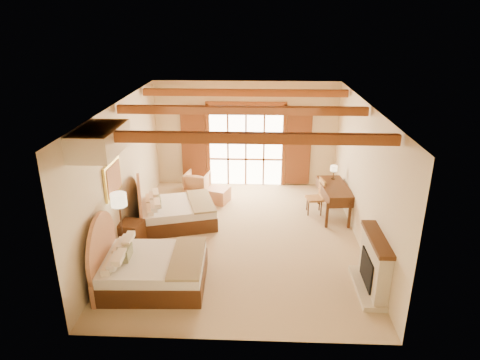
# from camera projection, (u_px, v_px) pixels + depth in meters

# --- Properties ---
(floor) EXTENTS (7.00, 7.00, 0.00)m
(floor) POSITION_uv_depth(u_px,v_px,m) (241.00, 237.00, 10.29)
(floor) COLOR tan
(floor) RESTS_ON ground
(wall_back) EXTENTS (5.50, 0.00, 5.50)m
(wall_back) POSITION_uv_depth(u_px,v_px,m) (246.00, 134.00, 12.97)
(wall_back) COLOR beige
(wall_back) RESTS_ON ground
(wall_left) EXTENTS (0.00, 7.00, 7.00)m
(wall_left) POSITION_uv_depth(u_px,v_px,m) (122.00, 173.00, 9.82)
(wall_left) COLOR beige
(wall_left) RESTS_ON ground
(wall_right) EXTENTS (0.00, 7.00, 7.00)m
(wall_right) POSITION_uv_depth(u_px,v_px,m) (364.00, 177.00, 9.60)
(wall_right) COLOR beige
(wall_right) RESTS_ON ground
(ceiling) EXTENTS (7.00, 7.00, 0.00)m
(ceiling) POSITION_uv_depth(u_px,v_px,m) (241.00, 105.00, 9.13)
(ceiling) COLOR #AA6F31
(ceiling) RESTS_ON ground
(ceiling_beams) EXTENTS (5.39, 4.60, 0.18)m
(ceiling_beams) POSITION_uv_depth(u_px,v_px,m) (241.00, 110.00, 9.18)
(ceiling_beams) COLOR brown
(ceiling_beams) RESTS_ON ceiling
(french_doors) EXTENTS (3.95, 0.08, 2.60)m
(french_doors) POSITION_uv_depth(u_px,v_px,m) (246.00, 146.00, 13.04)
(french_doors) COLOR white
(french_doors) RESTS_ON ground
(fireplace) EXTENTS (0.46, 1.40, 1.16)m
(fireplace) POSITION_uv_depth(u_px,v_px,m) (373.00, 267.00, 8.14)
(fireplace) COLOR #C2BA95
(fireplace) RESTS_ON ground
(painting) EXTENTS (0.06, 0.95, 0.75)m
(painting) POSITION_uv_depth(u_px,v_px,m) (113.00, 179.00, 9.07)
(painting) COLOR #E9CB51
(painting) RESTS_ON wall_left
(canopy_valance) EXTENTS (0.70, 1.40, 0.45)m
(canopy_valance) POSITION_uv_depth(u_px,v_px,m) (100.00, 140.00, 7.46)
(canopy_valance) COLOR #F5ECC6
(canopy_valance) RESTS_ON ceiling
(bed_near) EXTENTS (2.07, 1.60, 1.33)m
(bed_near) POSITION_uv_depth(u_px,v_px,m) (145.00, 267.00, 8.34)
(bed_near) COLOR #422510
(bed_near) RESTS_ON floor
(bed_far) EXTENTS (2.23, 1.87, 1.23)m
(bed_far) POSITION_uv_depth(u_px,v_px,m) (171.00, 210.00, 10.81)
(bed_far) COLOR #422510
(bed_far) RESTS_ON floor
(nightstand) EXTENTS (0.59, 0.59, 0.60)m
(nightstand) POSITION_uv_depth(u_px,v_px,m) (132.00, 234.00, 9.79)
(nightstand) COLOR #422510
(nightstand) RESTS_ON floor
(floor_lamp) EXTENTS (0.33, 0.33, 1.56)m
(floor_lamp) POSITION_uv_depth(u_px,v_px,m) (119.00, 204.00, 8.88)
(floor_lamp) COLOR #352216
(floor_lamp) RESTS_ON floor
(armchair) EXTENTS (0.80, 0.81, 0.63)m
(armchair) POSITION_uv_depth(u_px,v_px,m) (197.00, 182.00, 12.77)
(armchair) COLOR tan
(armchair) RESTS_ON floor
(ottoman) EXTENTS (0.71, 0.71, 0.41)m
(ottoman) POSITION_uv_depth(u_px,v_px,m) (218.00, 195.00, 12.15)
(ottoman) COLOR #C3764F
(ottoman) RESTS_ON floor
(desk) EXTENTS (0.81, 1.61, 0.84)m
(desk) POSITION_uv_depth(u_px,v_px,m) (334.00, 199.00, 11.26)
(desk) COLOR #422510
(desk) RESTS_ON floor
(desk_chair) EXTENTS (0.50, 0.49, 0.96)m
(desk_chair) POSITION_uv_depth(u_px,v_px,m) (315.00, 203.00, 11.43)
(desk_chair) COLOR #AD8A43
(desk_chair) RESTS_ON floor
(desk_lamp) EXTENTS (0.19, 0.19, 0.37)m
(desk_lamp) POSITION_uv_depth(u_px,v_px,m) (334.00, 169.00, 11.49)
(desk_lamp) COLOR #352216
(desk_lamp) RESTS_ON desk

